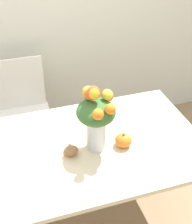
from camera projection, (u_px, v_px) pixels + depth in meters
The scene contains 6 objects.
ground_plane at pixel (83, 221), 2.27m from camera, with size 12.00×12.00×0.00m, color #8E7556.
dining_table at pixel (80, 157), 1.90m from camera, with size 1.49×0.87×0.72m.
flower_vase at pixel (96, 117), 1.72m from camera, with size 0.24×0.25×0.41m.
pumpkin at pixel (123, 140), 1.83m from camera, with size 0.10×0.10×0.09m.
turkey_figurine at pixel (70, 149), 1.78m from camera, with size 0.09×0.12×0.07m.
dining_chair_near_window at pixel (25, 113), 2.56m from camera, with size 0.42×0.42×0.90m.
Camera 1 is at (-0.32, -1.34, 1.97)m, focal length 50.00 mm.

